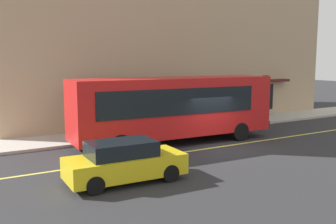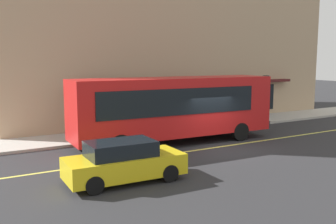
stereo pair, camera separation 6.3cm
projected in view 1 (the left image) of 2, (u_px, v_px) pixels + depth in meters
ground at (218, 147)px, 19.41m from camera, size 120.00×120.00×0.00m
sidewalk at (165, 129)px, 23.97m from camera, size 80.00×3.18×0.15m
lane_centre_stripe at (218, 147)px, 19.41m from camera, size 36.00×0.16×0.01m
storefront_building at (159, 34)px, 30.40m from camera, size 25.50×10.67×12.96m
bus at (175, 106)px, 20.11m from camera, size 11.22×2.99×3.50m
traffic_light at (266, 87)px, 26.45m from camera, size 0.30×0.52×3.20m
car_yellow at (124, 162)px, 13.82m from camera, size 4.36×1.98×1.52m
pedestrian_mid_block at (234, 107)px, 26.18m from camera, size 0.34×0.34×1.77m
pedestrian_by_curb at (238, 103)px, 27.94m from camera, size 0.34×0.34×1.82m
pedestrian_waiting at (142, 116)px, 21.68m from camera, size 0.34×0.34×1.85m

